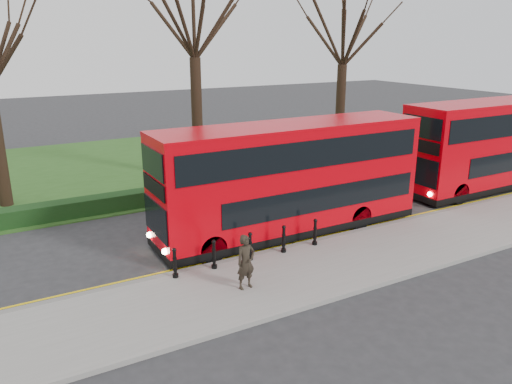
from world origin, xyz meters
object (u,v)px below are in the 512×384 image
pedestrian (246,262)px  bus_rear (498,144)px  bus_lead (290,179)px  bollard_row (250,247)px

pedestrian → bus_rear: bearing=7.3°
bus_rear → pedestrian: bus_rear is taller
bus_lead → pedestrian: 5.58m
bollard_row → bus_rear: 16.43m
bollard_row → pedestrian: 2.13m
bus_lead → bus_rear: (13.31, 0.25, 0.06)m
bus_lead → bus_rear: size_ratio=0.97×
bus_rear → pedestrian: (-17.31, -3.93, -1.31)m
bus_lead → bus_rear: 13.31m
pedestrian → bollard_row: bearing=52.4°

